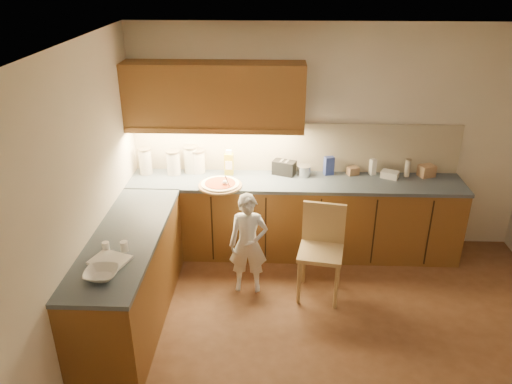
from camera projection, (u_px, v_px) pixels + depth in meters
room at (356, 180)px, 3.74m from camera, size 4.54×4.50×2.62m
l_counter at (245, 235)px, 5.42m from camera, size 3.77×2.62×0.92m
backsplash at (296, 147)px, 5.75m from camera, size 3.75×0.02×0.58m
upper_cabinets at (214, 95)px, 5.37m from camera, size 1.95×0.36×0.73m
pizza_on_board at (220, 185)px, 5.46m from camera, size 0.48×0.48×0.19m
child at (248, 244)px, 5.08m from camera, size 0.40×0.27×1.09m
wooden_chair at (322, 244)px, 5.05m from camera, size 0.50×0.50×0.97m
mixing_bowl at (101, 274)px, 3.89m from camera, size 0.27×0.27×0.06m
canister_a at (145, 161)px, 5.73m from camera, size 0.15×0.15×0.31m
canister_b at (173, 162)px, 5.72m from camera, size 0.16×0.16×0.29m
canister_c at (191, 159)px, 5.77m from camera, size 0.17×0.17×0.32m
canister_d at (198, 161)px, 5.77m from camera, size 0.17×0.17×0.28m
oil_jug at (229, 163)px, 5.71m from camera, size 0.11×0.08×0.30m
toaster at (284, 168)px, 5.74m from camera, size 0.29×0.23×0.17m
steel_pot at (304, 171)px, 5.71m from camera, size 0.16×0.16×0.13m
blue_box at (329, 166)px, 5.72m from camera, size 0.13×0.10×0.22m
card_box_a at (353, 171)px, 5.75m from camera, size 0.15×0.13×0.09m
white_bottle at (373, 167)px, 5.73m from camera, size 0.08×0.08×0.19m
flat_pack at (390, 174)px, 5.67m from camera, size 0.23×0.20×0.08m
tall_jar at (408, 168)px, 5.67m from camera, size 0.07×0.07×0.21m
card_box_b at (427, 171)px, 5.69m from camera, size 0.21×0.19×0.13m
dough_cloth at (110, 260)px, 4.11m from camera, size 0.36×0.32×0.02m
spice_jar_a at (106, 247)px, 4.24m from camera, size 0.08×0.08×0.08m
spice_jar_b at (124, 246)px, 4.24m from camera, size 0.08×0.08×0.09m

